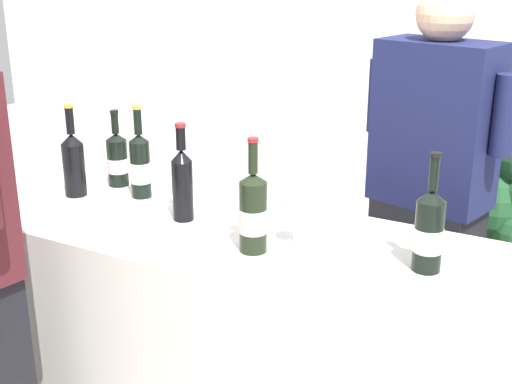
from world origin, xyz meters
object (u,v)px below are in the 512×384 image
at_px(wine_glass, 295,207).
at_px(wine_bottle_1, 117,159).
at_px(wine_bottle_8, 182,182).
at_px(potted_shrub, 510,214).
at_px(wine_bottle_6, 429,230).
at_px(wine_bottle_7, 140,165).
at_px(person_server, 427,217).
at_px(wine_bottle_3, 253,212).
at_px(wine_bottle_2, 74,162).

bearing_deg(wine_glass, wine_bottle_1, 167.22).
xyz_separation_m(wine_bottle_8, potted_shrub, (0.90, 1.13, -0.33)).
height_order(wine_bottle_6, wine_bottle_7, wine_bottle_6).
xyz_separation_m(wine_bottle_8, person_server, (0.65, 0.73, -0.25)).
distance_m(wine_bottle_7, potted_shrub, 1.57).
relative_size(wine_bottle_6, wine_bottle_8, 1.04).
bearing_deg(wine_bottle_1, potted_shrub, 35.44).
height_order(wine_bottle_7, potted_shrub, wine_bottle_7).
bearing_deg(wine_bottle_3, wine_bottle_2, 171.48).
height_order(wine_bottle_2, wine_glass, wine_bottle_2).
bearing_deg(person_server, wine_bottle_7, -146.38).
distance_m(wine_bottle_2, wine_bottle_6, 1.32).
height_order(wine_bottle_1, wine_bottle_3, wine_bottle_3).
distance_m(wine_bottle_6, potted_shrub, 1.16).
bearing_deg(wine_glass, potted_shrub, 67.45).
bearing_deg(wine_glass, person_server, 73.22).
relative_size(wine_bottle_1, wine_glass, 1.66).
xyz_separation_m(wine_bottle_3, wine_glass, (0.09, 0.10, 0.00)).
relative_size(wine_bottle_2, person_server, 0.20).
bearing_deg(wine_bottle_7, wine_bottle_1, 158.41).
xyz_separation_m(wine_bottle_7, wine_bottle_8, (0.27, -0.12, 0.01)).
distance_m(wine_bottle_2, wine_glass, 0.92).
distance_m(wine_bottle_6, wine_glass, 0.41).
distance_m(wine_bottle_2, potted_shrub, 1.81).
distance_m(wine_bottle_1, wine_bottle_3, 0.82).
distance_m(wine_bottle_6, wine_bottle_7, 1.10).
distance_m(wine_bottle_8, person_server, 1.00).
xyz_separation_m(wine_bottle_2, wine_bottle_6, (1.32, -0.00, -0.01)).
bearing_deg(wine_bottle_3, wine_bottle_7, 159.15).
distance_m(wine_bottle_3, wine_bottle_8, 0.35).
bearing_deg(person_server, potted_shrub, 57.99).
xyz_separation_m(wine_bottle_2, person_server, (1.14, 0.71, -0.25)).
distance_m(wine_glass, person_server, 0.81).
bearing_deg(potted_shrub, wine_bottle_1, -144.56).
bearing_deg(wine_glass, wine_bottle_2, 178.48).
distance_m(wine_bottle_6, person_server, 0.78).
bearing_deg(potted_shrub, wine_bottle_7, -139.12).
relative_size(wine_bottle_2, wine_bottle_3, 0.97).
height_order(wine_bottle_2, potted_shrub, wine_bottle_2).
xyz_separation_m(wine_bottle_1, person_server, (1.08, 0.54, -0.22)).
height_order(wine_bottle_3, wine_bottle_7, wine_bottle_3).
relative_size(wine_bottle_2, potted_shrub, 0.29).
relative_size(wine_bottle_3, person_server, 0.21).
xyz_separation_m(wine_bottle_6, wine_bottle_7, (-1.10, 0.11, 0.00)).
relative_size(wine_glass, person_server, 0.10).
xyz_separation_m(wine_bottle_1, wine_bottle_8, (0.43, -0.18, 0.03)).
distance_m(wine_bottle_2, wine_bottle_8, 0.49).
relative_size(wine_bottle_7, wine_glass, 1.91).
xyz_separation_m(wine_bottle_1, wine_bottle_6, (1.26, -0.17, 0.02)).
relative_size(wine_bottle_1, potted_shrub, 0.25).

